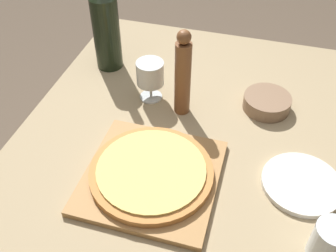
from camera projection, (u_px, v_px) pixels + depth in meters
name	position (u px, v px, depth m)	size (l,w,h in m)	color
dining_table	(178.00, 169.00, 1.17)	(0.94, 1.27, 0.76)	#9E8966
cutting_board	(152.00, 177.00, 1.01)	(0.34, 0.34, 0.02)	#A87A47
pizza	(151.00, 172.00, 0.99)	(0.32, 0.32, 0.02)	#BC7A3D
wine_bottle	(106.00, 27.00, 1.28)	(0.09, 0.09, 0.37)	black
pepper_mill	(183.00, 75.00, 1.12)	(0.05, 0.05, 0.27)	brown
wine_glass	(150.00, 74.00, 1.19)	(0.08, 0.08, 0.13)	silver
small_bowl	(267.00, 102.00, 1.20)	(0.14, 0.14, 0.04)	#84664C
drinking_tumbler	(329.00, 242.00, 0.83)	(0.08, 0.08, 0.10)	silver
dinner_plate	(302.00, 184.00, 0.99)	(0.20, 0.20, 0.01)	silver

